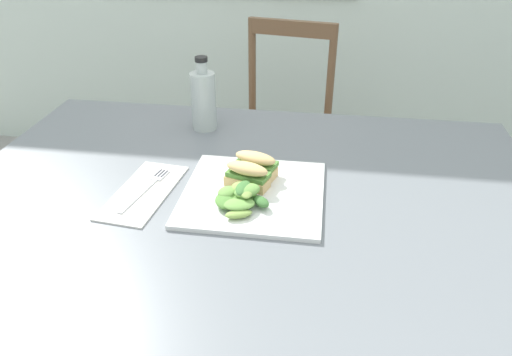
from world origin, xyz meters
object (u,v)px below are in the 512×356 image
plate_lunch (253,193)px  fork_on_napkin (148,186)px  sandwich_half_back (256,164)px  bottle_cold_brew (204,103)px  dining_table (247,241)px  chair_wooden_far (280,131)px  sandwich_half_front (247,175)px

plate_lunch → fork_on_napkin: size_ratio=1.61×
sandwich_half_back → bottle_cold_brew: 0.31m
bottle_cold_brew → dining_table: bearing=-63.2°
dining_table → bottle_cold_brew: bearing=116.8°
chair_wooden_far → sandwich_half_front: 1.00m
bottle_cold_brew → chair_wooden_far: bearing=76.6°
plate_lunch → chair_wooden_far: bearing=92.0°
dining_table → bottle_cold_brew: 0.42m
plate_lunch → fork_on_napkin: 0.23m
chair_wooden_far → fork_on_napkin: 1.03m
plate_lunch → bottle_cold_brew: bottle_cold_brew is taller
dining_table → fork_on_napkin: 0.25m
fork_on_napkin → dining_table: bearing=-2.0°
chair_wooden_far → plate_lunch: size_ratio=2.92×
dining_table → sandwich_half_front: 0.16m
chair_wooden_far → sandwich_half_back: chair_wooden_far is taller
plate_lunch → dining_table: bearing=-132.9°
plate_lunch → sandwich_half_front: bearing=128.0°
fork_on_napkin → bottle_cold_brew: 0.34m
sandwich_half_front → dining_table: bearing=-85.7°
chair_wooden_far → sandwich_half_back: 0.95m
chair_wooden_far → bottle_cold_brew: (-0.15, -0.63, 0.37)m
chair_wooden_far → fork_on_napkin: chair_wooden_far is taller
plate_lunch → fork_on_napkin: plate_lunch is taller
fork_on_napkin → chair_wooden_far: bearing=78.3°
sandwich_half_back → fork_on_napkin: (-0.23, -0.08, -0.03)m
plate_lunch → sandwich_half_front: (-0.02, 0.02, 0.03)m
plate_lunch → sandwich_half_front: size_ratio=2.84×
chair_wooden_far → fork_on_napkin: size_ratio=4.70×
chair_wooden_far → dining_table: bearing=-88.8°
sandwich_half_back → chair_wooden_far: bearing=91.8°
plate_lunch → fork_on_napkin: bearing=-178.3°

